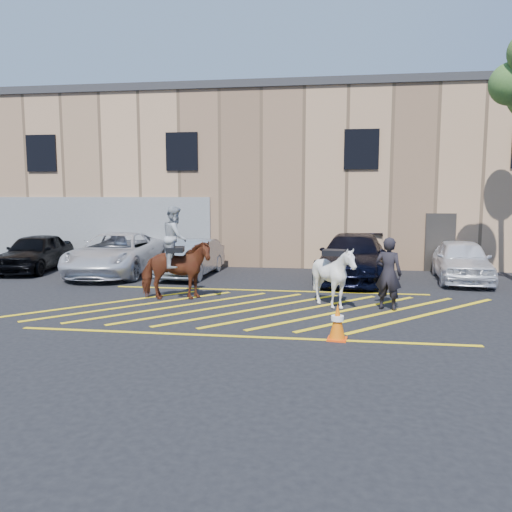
# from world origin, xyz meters

# --- Properties ---
(ground) EXTENTS (90.00, 90.00, 0.00)m
(ground) POSITION_xyz_m (0.00, 0.00, 0.00)
(ground) COLOR black
(ground) RESTS_ON ground
(car_black_suv) EXTENTS (2.16, 4.34, 1.42)m
(car_black_suv) POSITION_xyz_m (-9.24, 4.94, 0.71)
(car_black_suv) COLOR black
(car_black_suv) RESTS_ON ground
(car_white_pickup) EXTENTS (2.83, 5.57, 1.51)m
(car_white_pickup) POSITION_xyz_m (-5.85, 4.62, 0.75)
(car_white_pickup) COLOR silver
(car_white_pickup) RESTS_ON ground
(car_silver_sedan) EXTENTS (1.61, 4.02, 1.30)m
(car_silver_sedan) POSITION_xyz_m (-3.01, 4.57, 0.65)
(car_silver_sedan) COLOR #99A1A7
(car_silver_sedan) RESTS_ON ground
(car_blue_suv) EXTENTS (2.86, 5.55, 1.54)m
(car_blue_suv) POSITION_xyz_m (2.66, 4.68, 0.77)
(car_blue_suv) COLOR black
(car_blue_suv) RESTS_ON ground
(car_white_suv) EXTENTS (2.10, 4.29, 1.41)m
(car_white_suv) POSITION_xyz_m (6.26, 4.80, 0.70)
(car_white_suv) COLOR white
(car_white_suv) RESTS_ON ground
(handler) EXTENTS (0.79, 0.67, 1.84)m
(handler) POSITION_xyz_m (3.30, 0.13, 0.92)
(handler) COLOR black
(handler) RESTS_ON ground
(warehouse) EXTENTS (32.42, 10.20, 7.30)m
(warehouse) POSITION_xyz_m (-0.01, 11.99, 3.65)
(warehouse) COLOR tan
(warehouse) RESTS_ON ground
(hatching_zone) EXTENTS (12.60, 5.12, 0.01)m
(hatching_zone) POSITION_xyz_m (-0.00, -0.30, 0.01)
(hatching_zone) COLOR yellow
(hatching_zone) RESTS_ON ground
(mounted_bay) EXTENTS (2.08, 1.24, 2.57)m
(mounted_bay) POSITION_xyz_m (-2.36, 0.57, 1.04)
(mounted_bay) COLOR #592B15
(mounted_bay) RESTS_ON ground
(saddled_white) EXTENTS (1.50, 1.64, 1.60)m
(saddled_white) POSITION_xyz_m (1.94, 0.18, 0.81)
(saddled_white) COLOR white
(saddled_white) RESTS_ON ground
(traffic_cone) EXTENTS (0.43, 0.43, 0.73)m
(traffic_cone) POSITION_xyz_m (1.98, -2.74, 0.37)
(traffic_cone) COLOR #FF450A
(traffic_cone) RESTS_ON ground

